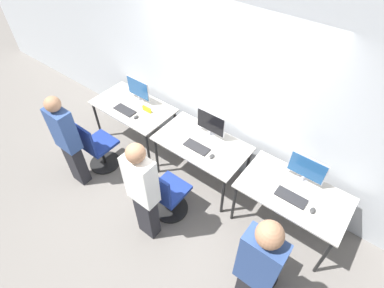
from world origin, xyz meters
The scene contains 21 objects.
ground_plane centered at (0.00, 0.00, 0.00)m, with size 20.00×20.00×0.00m, color slate.
wall_back centered at (0.00, 0.87, 1.40)m, with size 12.00×0.05×2.80m.
desk_left centered at (-1.36, 0.37, 0.68)m, with size 1.28×0.74×0.75m.
monitor_left centered at (-1.36, 0.54, 0.97)m, with size 0.45×0.15×0.39m.
keyboard_left centered at (-1.36, 0.21, 0.76)m, with size 0.37×0.16×0.02m.
mouse_left centered at (-1.10, 0.19, 0.77)m, with size 0.06×0.09×0.03m.
office_chair_left centered at (-1.40, -0.40, 0.38)m, with size 0.48×0.48×0.92m.
person_left centered at (-1.43, -0.77, 0.83)m, with size 0.36×0.20×1.54m.
desk_center centered at (0.00, 0.37, 0.68)m, with size 1.28×0.74×0.75m.
monitor_center centered at (0.00, 0.56, 0.97)m, with size 0.45×0.15×0.39m.
keyboard_center centered at (0.00, 0.25, 0.76)m, with size 0.37×0.16×0.02m.
mouse_center centered at (0.26, 0.23, 0.77)m, with size 0.06×0.09×0.03m.
office_chair_center centered at (0.01, -0.40, 0.38)m, with size 0.48×0.48×0.92m.
person_center centered at (0.00, -0.77, 0.87)m, with size 0.36×0.21×1.60m.
desk_right centered at (1.36, 0.37, 0.68)m, with size 1.28×0.74×0.75m.
monitor_right centered at (1.36, 0.59, 0.97)m, with size 0.45×0.15×0.39m.
keyboard_right centered at (1.36, 0.27, 0.76)m, with size 0.37×0.16×0.02m.
mouse_right centered at (1.63, 0.25, 0.77)m, with size 0.06×0.09×0.03m.
office_chair_right centered at (1.42, -0.44, 0.38)m, with size 0.48×0.48×0.92m.
person_right centered at (1.47, -0.80, 0.94)m, with size 0.36×0.22×1.71m.
placard_left centered at (-1.08, 0.41, 0.79)m, with size 0.16×0.03×0.08m.
Camera 1 is at (1.68, -2.03, 3.66)m, focal length 28.00 mm.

